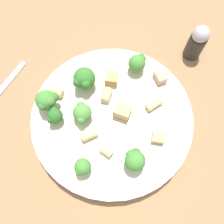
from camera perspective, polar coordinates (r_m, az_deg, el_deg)
ground_plane at (r=0.41m, az=0.00°, el=-2.06°), size 2.00×2.00×0.00m
pasta_bowl at (r=0.39m, az=0.00°, el=-1.20°), size 0.28×0.28×0.03m
broccoli_floret_0 at (r=0.38m, az=-16.67°, el=2.89°), size 0.03×0.04×0.04m
broccoli_floret_1 at (r=0.37m, az=-7.81°, el=-0.21°), size 0.03×0.03×0.03m
broccoli_floret_2 at (r=0.41m, az=6.63°, el=12.63°), size 0.03×0.03×0.04m
broccoli_floret_3 at (r=0.39m, az=-7.30°, el=8.56°), size 0.04×0.04×0.04m
broccoli_floret_4 at (r=0.34m, az=-7.81°, el=-14.14°), size 0.03×0.03×0.03m
broccoli_floret_5 at (r=0.34m, az=5.89°, el=-12.11°), size 0.03×0.03×0.04m
broccoli_floret_6 at (r=0.37m, az=-14.72°, el=-0.99°), size 0.03×0.03×0.03m
rigatoni_0 at (r=0.39m, az=10.92°, el=1.99°), size 0.02×0.03×0.01m
rigatoni_1 at (r=0.36m, az=-1.45°, el=-10.25°), size 0.02×0.02×0.01m
rigatoni_2 at (r=0.41m, az=-14.50°, el=5.05°), size 0.03×0.03×0.02m
rigatoni_3 at (r=0.39m, az=-1.46°, el=4.46°), size 0.03×0.03×0.02m
rigatoni_4 at (r=0.36m, az=-6.01°, el=-6.04°), size 0.02×0.03×0.01m
chicken_chunk_0 at (r=0.42m, az=12.49°, el=8.85°), size 0.03×0.02×0.02m
chicken_chunk_1 at (r=0.37m, az=2.72°, el=0.21°), size 0.04×0.04×0.02m
chicken_chunk_2 at (r=0.37m, az=11.92°, el=-6.60°), size 0.03×0.03×0.01m
chicken_chunk_3 at (r=0.40m, az=-0.07°, el=8.73°), size 0.03×0.03×0.02m
pepper_shaker at (r=0.48m, az=21.31°, el=16.64°), size 0.03×0.03×0.08m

